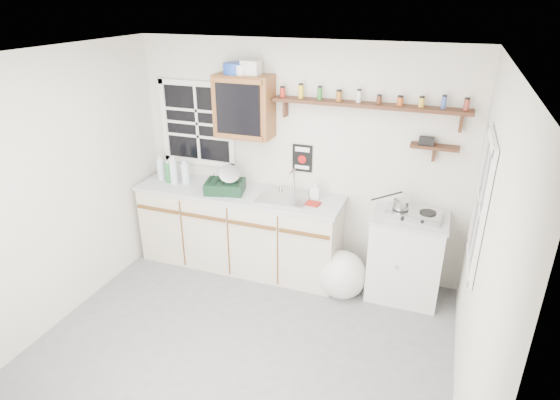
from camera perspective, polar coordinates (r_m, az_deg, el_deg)
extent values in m
cube|color=#5B5B5E|center=(4.41, -4.75, -17.54)|extent=(3.60, 3.20, 0.02)
cube|color=silver|center=(3.33, -6.27, 17.03)|extent=(3.60, 3.20, 0.02)
cube|color=beige|center=(4.71, -25.79, 0.90)|extent=(0.02, 3.20, 2.50)
cube|color=beige|center=(3.42, 23.49, -7.14)|extent=(0.02, 3.20, 2.50)
cube|color=beige|center=(5.08, 2.27, 4.93)|extent=(3.60, 0.02, 2.50)
cube|color=beige|center=(2.59, -21.35, -17.75)|extent=(3.60, 0.02, 2.50)
cube|color=beige|center=(5.34, -4.91, -3.67)|extent=(2.27, 0.60, 0.88)
cube|color=#9FA2A7|center=(5.14, -5.08, 0.89)|extent=(2.31, 0.62, 0.04)
cube|color=#593717|center=(5.37, -14.68, -1.12)|extent=(0.53, 0.02, 0.03)
cube|color=#593717|center=(5.09, -9.37, -2.06)|extent=(0.53, 0.02, 0.03)
cube|color=#593717|center=(4.86, -3.48, -3.08)|extent=(0.53, 0.02, 0.03)
cube|color=#593717|center=(4.69, 2.93, -4.15)|extent=(0.53, 0.02, 0.03)
cube|color=silver|center=(4.96, 15.05, -6.77)|extent=(0.70, 0.55, 0.88)
cube|color=#9FA2A7|center=(4.75, 15.62, -2.03)|extent=(0.73, 0.57, 0.03)
cube|color=#ADADB1|center=(4.94, 0.55, 0.33)|extent=(0.52, 0.44, 0.03)
cylinder|color=#ADADB1|center=(5.02, 1.70, 2.35)|extent=(0.02, 0.02, 0.28)
cylinder|color=#ADADB1|center=(4.92, 1.50, 3.52)|extent=(0.02, 0.14, 0.02)
cube|color=brown|center=(4.97, -4.37, 11.33)|extent=(0.60, 0.30, 0.65)
cube|color=black|center=(4.83, -5.16, 10.93)|extent=(0.48, 0.02, 0.52)
cylinder|color=#18389D|center=(4.95, -5.54, 15.70)|extent=(0.24, 0.24, 0.11)
cube|color=silver|center=(4.87, -3.55, 15.81)|extent=(0.18, 0.15, 0.14)
cylinder|color=silver|center=(4.86, -4.74, 15.53)|extent=(0.12, 0.12, 0.10)
cube|color=black|center=(4.65, 10.72, 11.31)|extent=(1.91, 0.18, 0.04)
cube|color=black|center=(4.91, 0.68, 11.18)|extent=(0.03, 0.10, 0.18)
cube|color=black|center=(4.66, 21.23, 8.87)|extent=(0.03, 0.10, 0.18)
cylinder|color=red|center=(4.85, 0.30, 13.00)|extent=(0.05, 0.05, 0.09)
cylinder|color=black|center=(4.84, 0.31, 13.63)|extent=(0.05, 0.05, 0.02)
cylinder|color=gold|center=(4.79, 2.56, 13.06)|extent=(0.05, 0.05, 0.13)
cylinder|color=black|center=(4.77, 2.57, 13.92)|extent=(0.05, 0.05, 0.02)
cylinder|color=#267226|center=(4.73, 4.86, 12.81)|extent=(0.05, 0.05, 0.12)
cylinder|color=black|center=(4.72, 4.89, 13.61)|extent=(0.04, 0.04, 0.02)
cylinder|color=#99591E|center=(4.69, 7.19, 12.45)|extent=(0.06, 0.06, 0.09)
cylinder|color=black|center=(4.68, 7.23, 13.11)|extent=(0.05, 0.05, 0.02)
cylinder|color=silver|center=(4.65, 9.58, 12.33)|extent=(0.05, 0.05, 0.11)
cylinder|color=black|center=(4.64, 9.64, 13.10)|extent=(0.04, 0.04, 0.02)
cylinder|color=#4C2614|center=(4.62, 11.98, 11.84)|extent=(0.05, 0.05, 0.07)
cylinder|color=black|center=(4.61, 12.03, 12.38)|extent=(0.04, 0.04, 0.02)
cylinder|color=#B24C19|center=(4.60, 14.41, 11.57)|extent=(0.06, 0.06, 0.08)
cylinder|color=black|center=(4.59, 14.47, 12.14)|extent=(0.05, 0.05, 0.02)
cylinder|color=gold|center=(4.59, 16.87, 11.31)|extent=(0.05, 0.05, 0.08)
cylinder|color=black|center=(4.58, 16.94, 11.91)|extent=(0.05, 0.05, 0.02)
cylinder|color=#334C8C|center=(4.58, 19.34, 11.14)|extent=(0.05, 0.05, 0.11)
cylinder|color=black|center=(4.57, 19.45, 11.90)|extent=(0.04, 0.04, 0.02)
cylinder|color=maroon|center=(4.58, 21.79, 10.73)|extent=(0.05, 0.05, 0.10)
cylinder|color=black|center=(4.57, 21.90, 11.43)|extent=(0.05, 0.05, 0.02)
cube|color=black|center=(4.69, 18.34, 6.18)|extent=(0.45, 0.15, 0.03)
cube|color=black|center=(4.75, 18.24, 5.40)|extent=(0.03, 0.08, 0.14)
cube|color=black|center=(4.68, 17.44, 6.90)|extent=(0.14, 0.10, 0.07)
cube|color=black|center=(5.04, 2.74, 5.11)|extent=(0.22, 0.01, 0.30)
cube|color=white|center=(5.00, 2.73, 6.17)|extent=(0.16, 0.00, 0.05)
cylinder|color=#A50C0C|center=(5.04, 2.71, 4.98)|extent=(0.09, 0.01, 0.09)
cube|color=white|center=(5.07, 2.69, 4.01)|extent=(0.16, 0.00, 0.04)
cube|color=black|center=(5.44, -10.03, 9.16)|extent=(0.85, 0.02, 0.90)
cube|color=silver|center=(5.44, -10.03, 9.16)|extent=(0.93, 0.03, 0.98)
cube|color=black|center=(3.83, 23.36, -0.45)|extent=(0.02, 0.70, 1.00)
cube|color=silver|center=(3.83, 23.36, -0.45)|extent=(0.03, 0.78, 1.08)
cylinder|color=silver|center=(5.57, -14.34, 3.68)|extent=(0.08, 0.08, 0.25)
cylinder|color=silver|center=(5.52, -14.48, 5.06)|extent=(0.05, 0.05, 0.03)
cylinder|color=#267238|center=(5.48, -13.42, 3.31)|extent=(0.08, 0.08, 0.23)
cylinder|color=silver|center=(5.43, -13.55, 4.59)|extent=(0.05, 0.05, 0.03)
cylinder|color=silver|center=(5.40, -12.87, 3.45)|extent=(0.08, 0.08, 0.30)
cylinder|color=silver|center=(5.35, -13.03, 5.10)|extent=(0.05, 0.05, 0.03)
cylinder|color=silver|center=(5.39, -11.47, 3.23)|extent=(0.09, 0.09, 0.24)
cylinder|color=silver|center=(5.35, -11.59, 4.60)|extent=(0.05, 0.05, 0.03)
cube|color=black|center=(5.11, -6.71, 1.64)|extent=(0.47, 0.39, 0.12)
cylinder|color=#ADADB1|center=(5.04, -6.26, 2.86)|extent=(0.33, 0.34, 0.25)
imported|color=white|center=(4.90, 4.33, 1.25)|extent=(0.10, 0.10, 0.20)
cube|color=maroon|center=(4.80, 4.04, -0.43)|extent=(0.15, 0.14, 0.02)
cube|color=#ADADB1|center=(4.71, 15.98, -1.66)|extent=(0.54, 0.31, 0.06)
cylinder|color=black|center=(4.70, 14.47, -1.03)|extent=(0.16, 0.16, 0.01)
cylinder|color=black|center=(4.69, 17.60, -1.47)|extent=(0.16, 0.16, 0.01)
cylinder|color=#ADADB1|center=(4.68, 14.53, -0.56)|extent=(0.15, 0.15, 0.10)
cylinder|color=black|center=(4.75, 12.86, 0.48)|extent=(0.30, 0.04, 0.15)
ellipsoid|color=silver|center=(4.96, 7.57, -9.04)|extent=(0.46, 0.42, 0.48)
cone|color=silver|center=(4.85, 7.94, -6.90)|extent=(0.13, 0.13, 0.13)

